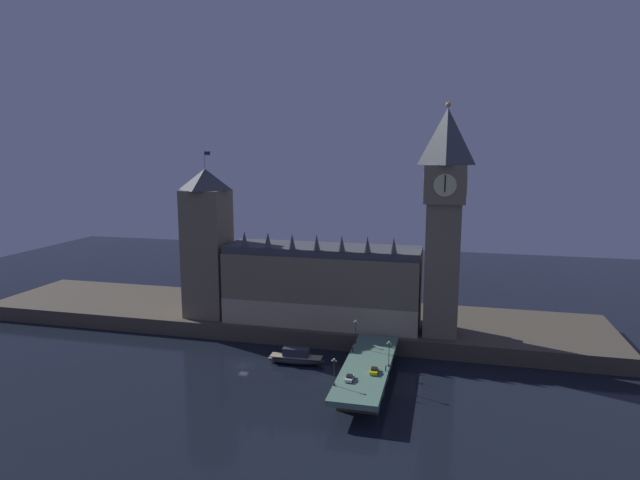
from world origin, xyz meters
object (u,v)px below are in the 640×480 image
(pedestrian_mid_walk, at_px, (386,368))
(pedestrian_far_rail, at_px, (353,349))
(street_lamp_mid, at_px, (389,351))
(car_northbound_trail, at_px, (350,378))
(boat_upstream, at_px, (296,358))
(clock_tower, at_px, (444,215))
(street_lamp_far, at_px, (356,329))
(car_southbound_lead, at_px, (374,371))
(street_lamp_near, at_px, (334,368))
(victoria_tower, at_px, (207,243))

(pedestrian_mid_walk, xyz_separation_m, pedestrian_far_rail, (-10.59, 10.85, 0.10))
(pedestrian_far_rail, distance_m, street_lamp_mid, 13.84)
(car_northbound_trail, bearing_deg, boat_upstream, 133.64)
(boat_upstream, bearing_deg, clock_tower, 28.23)
(clock_tower, bearing_deg, car_northbound_trail, -115.93)
(street_lamp_far, height_order, boat_upstream, street_lamp_far)
(pedestrian_mid_walk, distance_m, boat_upstream, 31.08)
(clock_tower, xyz_separation_m, car_southbound_lead, (-15.35, -36.71, -35.90))
(car_southbound_lead, height_order, street_lamp_near, street_lamp_near)
(victoria_tower, distance_m, street_lamp_far, 61.66)
(car_northbound_trail, distance_m, street_lamp_far, 26.03)
(clock_tower, distance_m, victoria_tower, 79.79)
(pedestrian_mid_walk, distance_m, street_lamp_far, 21.25)
(pedestrian_far_rail, bearing_deg, street_lamp_near, -91.02)
(victoria_tower, relative_size, street_lamp_near, 8.23)
(pedestrian_mid_walk, distance_m, street_lamp_near, 16.34)
(car_southbound_lead, relative_size, pedestrian_mid_walk, 2.44)
(clock_tower, distance_m, pedestrian_mid_walk, 51.36)
(car_northbound_trail, relative_size, pedestrian_mid_walk, 2.37)
(street_lamp_mid, height_order, boat_upstream, street_lamp_mid)
(street_lamp_near, bearing_deg, boat_upstream, 124.21)
(street_lamp_far, xyz_separation_m, boat_upstream, (-16.75, -4.81, -8.73))
(car_northbound_trail, distance_m, pedestrian_mid_walk, 11.09)
(boat_upstream, bearing_deg, street_lamp_mid, -19.40)
(car_northbound_trail, height_order, car_southbound_lead, car_southbound_lead)
(clock_tower, distance_m, car_southbound_lead, 53.59)
(street_lamp_far, bearing_deg, pedestrian_mid_walk, -58.35)
(street_lamp_near, height_order, boat_upstream, street_lamp_near)
(car_southbound_lead, bearing_deg, pedestrian_far_rail, 121.78)
(clock_tower, bearing_deg, street_lamp_mid, -111.26)
(street_lamp_near, xyz_separation_m, street_lamp_far, (0.00, 29.44, 0.13))
(car_southbound_lead, distance_m, street_lamp_far, 21.83)
(boat_upstream, bearing_deg, street_lamp_near, -55.79)
(street_lamp_near, bearing_deg, clock_tower, 62.92)
(car_northbound_trail, distance_m, pedestrian_far_rail, 18.77)
(car_northbound_trail, distance_m, street_lamp_mid, 14.17)
(car_northbound_trail, height_order, street_lamp_near, street_lamp_near)
(street_lamp_mid, xyz_separation_m, boat_upstream, (-28.14, 9.91, -8.59))
(pedestrian_far_rail, bearing_deg, street_lamp_far, 93.28)
(victoria_tower, relative_size, boat_upstream, 3.24)
(victoria_tower, height_order, street_lamp_far, victoria_tower)
(victoria_tower, bearing_deg, pedestrian_far_rail, -24.80)
(victoria_tower, bearing_deg, street_lamp_mid, -26.65)
(victoria_tower, xyz_separation_m, street_lamp_near, (55.18, -48.13, -20.31))
(car_southbound_lead, height_order, pedestrian_mid_walk, pedestrian_mid_walk)
(victoria_tower, relative_size, car_southbound_lead, 13.72)
(car_southbound_lead, bearing_deg, boat_upstream, 149.12)
(victoria_tower, distance_m, street_lamp_near, 75.99)
(victoria_tower, xyz_separation_m, car_northbound_trail, (58.23, -44.26, -24.00))
(pedestrian_mid_walk, bearing_deg, street_lamp_mid, 82.69)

